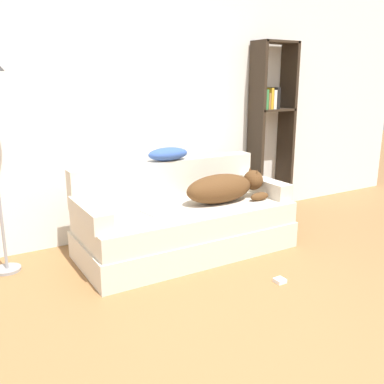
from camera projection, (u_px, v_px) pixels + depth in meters
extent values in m
plane|color=olive|center=(310.00, 357.00, 2.35)|extent=(20.00, 20.00, 0.00)
cube|color=silver|center=(131.00, 94.00, 3.98)|extent=(7.51, 0.06, 2.70)
cube|color=beige|center=(186.00, 239.00, 3.78)|extent=(1.85, 0.84, 0.23)
cube|color=beige|center=(187.00, 217.00, 3.71)|extent=(1.81, 0.80, 0.19)
cube|color=beige|center=(167.00, 179.00, 3.94)|extent=(1.81, 0.15, 0.35)
cube|color=beige|center=(90.00, 214.00, 3.25)|extent=(0.15, 0.65, 0.15)
cube|color=beige|center=(263.00, 186.00, 4.09)|extent=(0.15, 0.65, 0.15)
ellipsoid|color=#513319|center=(219.00, 189.00, 3.78)|extent=(0.65, 0.30, 0.25)
sphere|color=#513319|center=(253.00, 180.00, 3.96)|extent=(0.19, 0.19, 0.19)
cone|color=#513319|center=(257.00, 174.00, 3.90)|extent=(0.06, 0.06, 0.08)
cone|color=#513319|center=(250.00, 172.00, 3.98)|extent=(0.06, 0.06, 0.08)
ellipsoid|color=#513319|center=(260.00, 196.00, 3.87)|extent=(0.20, 0.07, 0.08)
cube|color=silver|center=(162.00, 210.00, 3.55)|extent=(0.33, 0.24, 0.02)
ellipsoid|color=#335199|center=(168.00, 154.00, 3.88)|extent=(0.39, 0.19, 0.12)
cube|color=#2D2319|center=(256.00, 131.00, 4.61)|extent=(0.04, 0.26, 1.87)
cube|color=#2D2319|center=(287.00, 129.00, 4.83)|extent=(0.04, 0.26, 1.87)
cube|color=#2D2319|center=(276.00, 42.00, 4.49)|extent=(0.46, 0.26, 0.02)
cube|color=#2D2319|center=(273.00, 110.00, 4.67)|extent=(0.46, 0.26, 0.02)
cube|color=#337F42|center=(262.00, 99.00, 4.54)|extent=(0.03, 0.20, 0.21)
cube|color=olive|center=(264.00, 101.00, 4.56)|extent=(0.02, 0.20, 0.17)
cube|color=gold|center=(266.00, 98.00, 4.57)|extent=(0.03, 0.20, 0.22)
cube|color=silver|center=(269.00, 99.00, 4.59)|extent=(0.04, 0.20, 0.20)
cube|color=black|center=(273.00, 98.00, 4.61)|extent=(0.04, 0.20, 0.23)
cylinder|color=gray|center=(7.00, 269.00, 3.41)|extent=(0.21, 0.21, 0.02)
cube|color=white|center=(280.00, 281.00, 3.21)|extent=(0.08, 0.08, 0.03)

